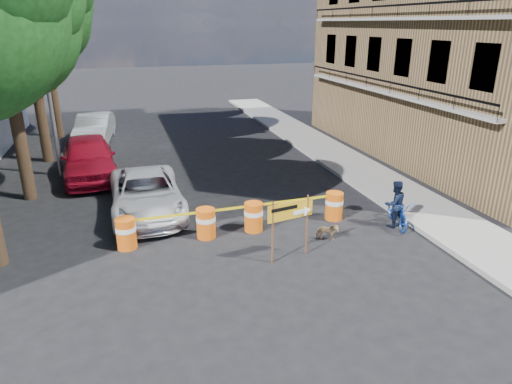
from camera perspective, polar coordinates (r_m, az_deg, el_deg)
ground at (r=12.21m, az=1.46°, el=-8.99°), size 120.00×120.00×0.00m
sidewalk_east at (r=19.62m, az=13.48°, el=2.26°), size 2.40×40.00×0.15m
apartment_building at (r=23.71m, az=25.21°, el=18.61°), size 8.00×16.00×12.00m
tree_mid_a at (r=17.47m, az=-29.29°, el=18.01°), size 5.25×5.00×8.68m
tree_mid_b at (r=22.40m, az=-26.95°, el=20.21°), size 5.67×5.40×9.62m
tree_far at (r=27.35m, az=-25.05°, el=19.08°), size 5.04×4.80×8.84m
streetlamp at (r=19.87m, az=-24.71°, el=13.95°), size 1.25×0.18×8.00m
barrel_far_left at (r=13.32m, az=-15.95°, el=-4.92°), size 0.58×0.58×0.90m
barrel_mid_left at (r=13.52m, az=-6.28°, el=-3.83°), size 0.58×0.58×0.90m
barrel_mid_right at (r=13.87m, az=-0.31°, el=-3.05°), size 0.58×0.58×0.90m
barrel_far_right at (r=14.90m, az=9.73°, el=-1.65°), size 0.58×0.58×0.90m
detour_sign at (r=12.05m, az=5.00°, el=-2.79°), size 1.33×0.37×1.73m
pedestrian at (r=14.71m, az=16.95°, el=-1.43°), size 0.78×0.64×1.49m
bicycle at (r=14.76m, az=17.49°, el=-1.05°), size 0.77×0.99×1.66m
dog at (r=13.49m, az=8.88°, el=-4.99°), size 0.69×0.51×0.53m
suv_white at (r=15.52m, az=-13.54°, el=-0.20°), size 2.32×4.94×1.36m
sedan_red at (r=19.75m, az=-20.19°, el=4.06°), size 2.47×5.20×1.72m
sedan_silver at (r=25.79m, az=-19.52°, el=7.54°), size 2.13×4.81×1.54m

